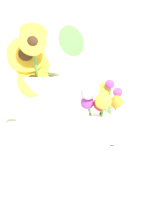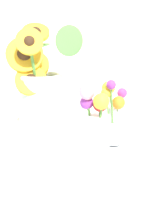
# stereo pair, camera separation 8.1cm
# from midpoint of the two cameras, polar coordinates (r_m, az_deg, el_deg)

# --- Properties ---
(ground_plane) EXTENTS (6.00, 6.00, 0.00)m
(ground_plane) POSITION_cam_midpoint_polar(r_m,az_deg,el_deg) (0.77, 1.60, -11.31)
(ground_plane) COLOR silver
(serving_tray) EXTENTS (0.42, 0.42, 0.02)m
(serving_tray) POSITION_cam_midpoint_polar(r_m,az_deg,el_deg) (0.85, -2.76, -8.06)
(serving_tray) COLOR silver
(serving_tray) RESTS_ON ground_plane
(mason_jar_sunflowers) EXTENTS (0.21, 0.21, 0.35)m
(mason_jar_sunflowers) POSITION_cam_midpoint_polar(r_m,az_deg,el_deg) (0.78, -10.74, 1.14)
(mason_jar_sunflowers) COLOR silver
(mason_jar_sunflowers) RESTS_ON serving_tray
(vase_small_center) EXTENTS (0.08, 0.09, 0.19)m
(vase_small_center) POSITION_cam_midpoint_polar(r_m,az_deg,el_deg) (0.80, -0.67, -1.91)
(vase_small_center) COLOR white
(vase_small_center) RESTS_ON serving_tray
(vase_bulb_right) EXTENTS (0.09, 0.10, 0.20)m
(vase_bulb_right) POSITION_cam_midpoint_polar(r_m,az_deg,el_deg) (0.89, 2.40, -1.58)
(vase_bulb_right) COLOR white
(vase_bulb_right) RESTS_ON serving_tray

